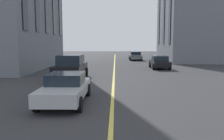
{
  "coord_description": "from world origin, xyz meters",
  "views": [
    {
      "loc": [
        2.36,
        -0.15,
        2.78
      ],
      "look_at": [
        15.6,
        0.06,
        1.23
      ],
      "focal_mm": 37.34,
      "sensor_mm": 36.0,
      "label": 1
    }
  ],
  "objects": [
    {
      "name": "lane_centre_line",
      "position": [
        20.0,
        0.0,
        0.0
      ],
      "size": [
        80.0,
        0.16,
        0.01
      ],
      "color": "#D8C64C",
      "rests_on": "ground_plane"
    },
    {
      "name": "car_silver_mid",
      "position": [
        12.97,
        2.18,
        0.7
      ],
      "size": [
        4.4,
        1.95,
        1.37
      ],
      "color": "#B7BABF",
      "rests_on": "ground_plane"
    },
    {
      "name": "car_black_near",
      "position": [
        27.53,
        -4.9,
        0.7
      ],
      "size": [
        3.9,
        1.89,
        1.4
      ],
      "color": "black",
      "rests_on": "ground_plane"
    },
    {
      "name": "car_black_parked_a",
      "position": [
        19.91,
        3.25,
        0.97
      ],
      "size": [
        4.7,
        2.14,
        1.88
      ],
      "color": "black",
      "rests_on": "ground_plane"
    },
    {
      "name": "car_grey_trailing",
      "position": [
        40.14,
        -3.34,
        0.7
      ],
      "size": [
        4.4,
        1.95,
        1.37
      ],
      "color": "slate",
      "rests_on": "ground_plane"
    }
  ]
}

